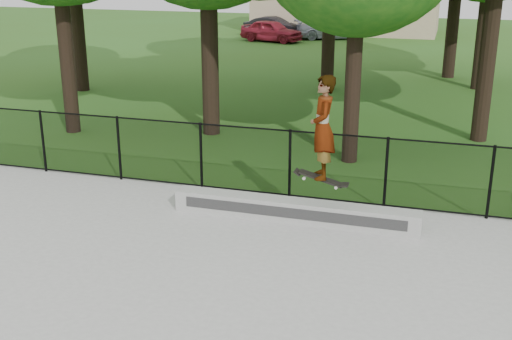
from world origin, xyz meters
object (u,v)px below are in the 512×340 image
object	(u,v)px
grind_ledge	(294,210)
car_b	(274,27)
car_c	(328,29)
skater_airborne	(323,129)
car_a	(271,31)

from	to	relation	value
grind_ledge	car_b	xyz separation A→B (m)	(-8.35, 28.96, 0.35)
car_b	grind_ledge	bearing A→B (deg)	-155.74
car_c	grind_ledge	bearing A→B (deg)	166.19
car_b	skater_airborne	distance (m)	30.58
car_b	car_c	distance (m)	3.57
grind_ledge	car_b	bearing A→B (deg)	106.09
grind_ledge	car_b	size ratio (longest dim) A/B	1.42
grind_ledge	skater_airborne	distance (m)	1.85
car_c	skater_airborne	bearing A→B (deg)	167.18
grind_ledge	car_c	world-z (taller)	car_c
car_c	car_a	bearing A→B (deg)	103.96
grind_ledge	car_b	distance (m)	30.15
car_c	skater_airborne	world-z (taller)	skater_airborne
car_a	car_c	bearing A→B (deg)	-37.63
car_b	car_c	world-z (taller)	car_b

